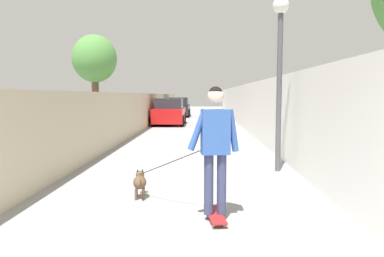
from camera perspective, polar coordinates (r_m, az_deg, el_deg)
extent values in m
plane|color=gray|center=(16.63, 0.21, -0.80)|extent=(80.00, 80.00, 0.00)
cube|color=tan|center=(14.88, -10.30, 1.92)|extent=(48.00, 0.30, 1.81)
cube|color=white|center=(14.73, 10.46, 2.76)|extent=(48.00, 0.30, 2.26)
cylinder|color=brown|center=(16.18, -14.59, 3.64)|extent=(0.29, 0.29, 2.69)
ellipsoid|color=#4C843D|center=(16.25, -14.74, 10.34)|extent=(1.84, 1.84, 1.98)
cylinder|color=#4C4C51|center=(8.57, 13.23, 5.31)|extent=(0.12, 0.12, 3.53)
sphere|color=silver|center=(8.79, 13.50, 17.91)|extent=(0.36, 0.36, 0.36)
cube|color=maroon|center=(5.29, 3.55, -13.05)|extent=(0.82, 0.31, 0.02)
cylinder|color=beige|center=(5.55, 2.30, -12.60)|extent=(0.06, 0.04, 0.06)
cylinder|color=beige|center=(5.58, 3.76, -12.54)|extent=(0.06, 0.04, 0.06)
cylinder|color=beige|center=(5.03, 3.30, -14.52)|extent=(0.06, 0.04, 0.06)
cylinder|color=beige|center=(5.06, 4.92, -14.44)|extent=(0.06, 0.04, 0.06)
cylinder|color=#333859|center=(5.16, 2.58, -8.56)|extent=(0.15, 0.15, 0.84)
cylinder|color=#333859|center=(5.19, 4.56, -8.48)|extent=(0.15, 0.15, 0.84)
cube|color=#2D5199|center=(5.05, 3.62, -0.53)|extent=(0.27, 0.41, 0.61)
cylinder|color=#2D5199|center=(5.01, 0.92, -0.19)|extent=(0.13, 0.29, 0.58)
cylinder|color=#2D5199|center=(5.10, 6.28, -0.29)|extent=(0.11, 0.19, 0.59)
sphere|color=beige|center=(5.03, 3.65, 4.98)|extent=(0.22, 0.22, 0.22)
sphere|color=black|center=(5.03, 3.65, 5.42)|extent=(0.19, 0.19, 0.19)
ellipsoid|color=brown|center=(6.33, -8.03, -8.18)|extent=(0.39, 0.27, 0.22)
sphere|color=brown|center=(6.55, -7.98, -7.10)|extent=(0.15, 0.15, 0.15)
cone|color=black|center=(6.54, -8.34, -6.42)|extent=(0.06, 0.06, 0.06)
cone|color=black|center=(6.54, -7.64, -6.42)|extent=(0.06, 0.06, 0.06)
cylinder|color=brown|center=(6.49, -8.52, -9.48)|extent=(0.04, 0.04, 0.18)
cylinder|color=brown|center=(6.49, -7.44, -9.48)|extent=(0.04, 0.04, 0.18)
cylinder|color=brown|center=(6.27, -8.60, -10.01)|extent=(0.04, 0.04, 0.18)
cylinder|color=brown|center=(6.26, -7.48, -10.01)|extent=(0.04, 0.04, 0.18)
cylinder|color=brown|center=(6.09, -8.10, -7.95)|extent=(0.14, 0.05, 0.13)
cylinder|color=black|center=(5.65, -2.83, -5.02)|extent=(1.07, 1.23, 0.66)
cube|color=#B71414|center=(21.73, -3.48, 2.07)|extent=(3.84, 1.70, 0.80)
cube|color=#262B33|center=(21.70, -3.49, 3.86)|extent=(2.00, 1.50, 0.60)
cylinder|color=black|center=(23.00, -5.17, 1.63)|extent=(0.64, 0.22, 0.64)
cylinder|color=black|center=(22.87, -1.24, 1.63)|extent=(0.64, 0.22, 0.64)
cylinder|color=black|center=(20.64, -5.95, 1.22)|extent=(0.64, 0.22, 0.64)
cylinder|color=black|center=(20.50, -1.56, 1.22)|extent=(0.64, 0.22, 0.64)
cube|color=black|center=(30.17, -2.06, 2.93)|extent=(4.22, 1.70, 0.80)
cube|color=#262B33|center=(30.15, -2.07, 4.23)|extent=(2.20, 1.50, 0.60)
cylinder|color=black|center=(31.54, -3.35, 2.59)|extent=(0.64, 0.22, 0.64)
cylinder|color=black|center=(31.45, -0.47, 2.59)|extent=(0.64, 0.22, 0.64)
cylinder|color=black|center=(28.94, -3.79, 2.36)|extent=(0.64, 0.22, 0.64)
cylinder|color=black|center=(28.83, -0.66, 2.36)|extent=(0.64, 0.22, 0.64)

